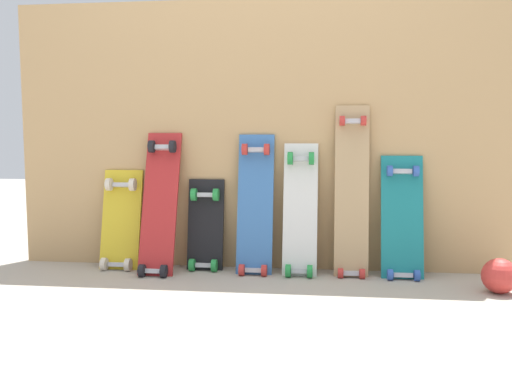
{
  "coord_description": "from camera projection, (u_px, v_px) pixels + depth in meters",
  "views": [
    {
      "loc": [
        0.36,
        -3.03,
        0.75
      ],
      "look_at": [
        0.0,
        -0.07,
        0.45
      ],
      "focal_mm": 38.65,
      "sensor_mm": 36.0,
      "label": 1
    }
  ],
  "objects": [
    {
      "name": "ground_plane",
      "position": [
        257.0,
        270.0,
        3.12
      ],
      "size": [
        12.0,
        12.0,
        0.0
      ],
      "primitive_type": "plane",
      "color": "#A89E8E"
    },
    {
      "name": "plywood_wall_panel",
      "position": [
        259.0,
        136.0,
        3.11
      ],
      "size": [
        2.81,
        0.04,
        1.51
      ],
      "primitive_type": "cube",
      "color": "tan",
      "rests_on": "ground"
    },
    {
      "name": "skateboard_yellow",
      "position": [
        121.0,
        225.0,
        3.15
      ],
      "size": [
        0.23,
        0.21,
        0.62
      ],
      "color": "gold",
      "rests_on": "ground"
    },
    {
      "name": "skateboard_red",
      "position": [
        159.0,
        208.0,
        3.05
      ],
      "size": [
        0.19,
        0.32,
        0.84
      ],
      "color": "#B22626",
      "rests_on": "ground"
    },
    {
      "name": "skateboard_black",
      "position": [
        205.0,
        230.0,
        3.11
      ],
      "size": [
        0.2,
        0.16,
        0.57
      ],
      "color": "black",
      "rests_on": "ground"
    },
    {
      "name": "skateboard_blue",
      "position": [
        255.0,
        210.0,
        3.04
      ],
      "size": [
        0.2,
        0.23,
        0.83
      ],
      "color": "#386BAD",
      "rests_on": "ground"
    },
    {
      "name": "skateboard_white",
      "position": [
        300.0,
        215.0,
        3.0
      ],
      "size": [
        0.19,
        0.23,
        0.78
      ],
      "color": "silver",
      "rests_on": "ground"
    },
    {
      "name": "skateboard_natural",
      "position": [
        352.0,
        197.0,
        2.98
      ],
      "size": [
        0.18,
        0.21,
        0.99
      ],
      "color": "tan",
      "rests_on": "ground"
    },
    {
      "name": "skateboard_teal",
      "position": [
        402.0,
        223.0,
        2.95
      ],
      "size": [
        0.22,
        0.22,
        0.72
      ],
      "color": "#197A7F",
      "rests_on": "ground"
    },
    {
      "name": "rubber_ball",
      "position": [
        500.0,
        276.0,
        2.64
      ],
      "size": [
        0.17,
        0.17,
        0.17
      ],
      "primitive_type": "sphere",
      "color": "red",
      "rests_on": "ground"
    }
  ]
}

